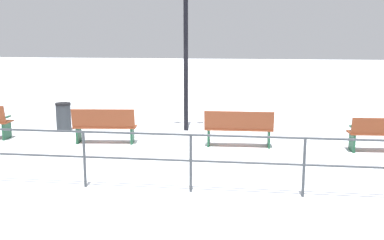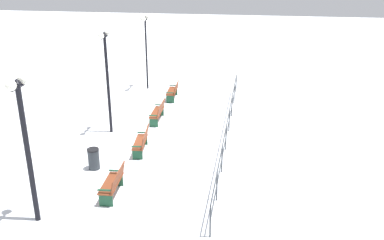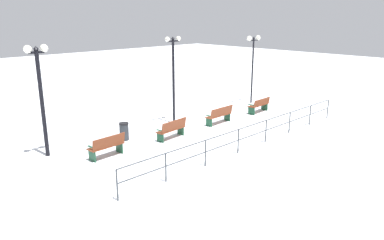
{
  "view_description": "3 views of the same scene",
  "coord_description": "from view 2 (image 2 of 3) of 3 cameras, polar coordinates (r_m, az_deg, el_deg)",
  "views": [
    {
      "loc": [
        -11.21,
        -2.05,
        2.78
      ],
      "look_at": [
        -2.37,
        -0.86,
        1.1
      ],
      "focal_mm": 43.3,
      "sensor_mm": 36.0,
      "label": 1
    },
    {
      "loc": [
        -4.4,
        16.85,
        7.5
      ],
      "look_at": [
        -2.01,
        0.92,
        1.19
      ],
      "focal_mm": 39.93,
      "sensor_mm": 36.0,
      "label": 2
    },
    {
      "loc": [
        -12.49,
        12.46,
        5.58
      ],
      "look_at": [
        -1.59,
        1.87,
        1.24
      ],
      "focal_mm": 34.88,
      "sensor_mm": 36.0,
      "label": 3
    }
  ],
  "objects": [
    {
      "name": "ground_plane",
      "position": [
        18.97,
        -5.59,
        -2.03
      ],
      "size": [
        80.0,
        80.0,
        0.0
      ],
      "primitive_type": "plane",
      "color": "white",
      "rests_on": "ground"
    },
    {
      "name": "bench_nearest",
      "position": [
        23.47,
        -2.52,
        3.9
      ],
      "size": [
        0.62,
        1.62,
        0.86
      ],
      "rotation": [
        0.0,
        0.0,
        0.06
      ],
      "color": "brown",
      "rests_on": "ground"
    },
    {
      "name": "trash_bin",
      "position": [
        16.26,
        -13.0,
        -5.07
      ],
      "size": [
        0.44,
        0.44,
        0.81
      ],
      "color": "#2D3338",
      "rests_on": "ground"
    },
    {
      "name": "lamppost_middle",
      "position": [
        18.65,
        -11.32,
        6.81
      ],
      "size": [
        0.25,
        0.98,
        4.5
      ],
      "color": "black",
      "rests_on": "ground"
    },
    {
      "name": "bench_third",
      "position": [
        17.26,
        -6.7,
        -2.8
      ],
      "size": [
        0.66,
        1.63,
        0.92
      ],
      "rotation": [
        0.0,
        0.0,
        0.11
      ],
      "color": "brown",
      "rests_on": "ground"
    },
    {
      "name": "lamppost_near",
      "position": [
        24.84,
        -6.22,
        11.57
      ],
      "size": [
        0.31,
        1.21,
        4.29
      ],
      "color": "black",
      "rests_on": "ground"
    },
    {
      "name": "bench_second",
      "position": [
        20.32,
        -4.51,
        1.13
      ],
      "size": [
        0.55,
        1.7,
        0.93
      ],
      "rotation": [
        0.0,
        0.0,
        0.03
      ],
      "color": "brown",
      "rests_on": "ground"
    },
    {
      "name": "lamppost_far",
      "position": [
        12.69,
        -21.53,
        -1.02
      ],
      "size": [
        0.31,
        0.93,
        4.47
      ],
      "color": "black",
      "rests_on": "ground"
    },
    {
      "name": "waterfront_railing",
      "position": [
        18.2,
        4.81,
        -0.6
      ],
      "size": [
        0.05,
        13.73,
        1.06
      ],
      "color": "#383D42",
      "rests_on": "ground"
    },
    {
      "name": "bench_fourth",
      "position": [
        14.37,
        -10.45,
        -8.26
      ],
      "size": [
        0.63,
        1.52,
        0.94
      ],
      "rotation": [
        0.0,
        0.0,
        0.05
      ],
      "color": "brown",
      "rests_on": "ground"
    }
  ]
}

